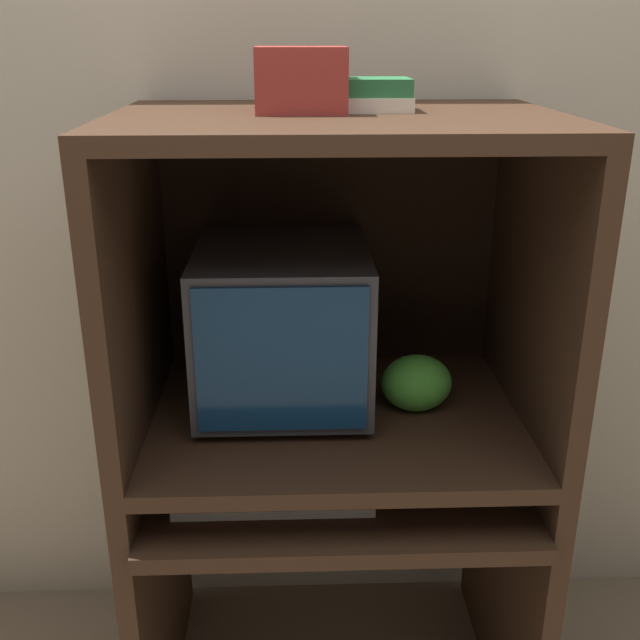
# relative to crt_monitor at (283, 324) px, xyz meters

# --- Properties ---
(wall_back) EXTENTS (6.00, 0.06, 2.60)m
(wall_back) POSITION_rel_crt_monitor_xyz_m (0.12, 0.32, 0.30)
(wall_back) COLOR #B2A893
(wall_back) RESTS_ON ground_plane
(desk_base) EXTENTS (0.91, 0.68, 0.68)m
(desk_base) POSITION_rel_crt_monitor_xyz_m (0.12, -0.11, -0.58)
(desk_base) COLOR #382316
(desk_base) RESTS_ON ground_plane
(desk_monitor_shelf) EXTENTS (0.91, 0.66, 0.13)m
(desk_monitor_shelf) POSITION_rel_crt_monitor_xyz_m (0.12, -0.07, -0.22)
(desk_monitor_shelf) COLOR #382316
(desk_monitor_shelf) RESTS_ON desk_base
(hutch_upper) EXTENTS (0.91, 0.66, 0.67)m
(hutch_upper) POSITION_rel_crt_monitor_xyz_m (0.12, -0.03, 0.24)
(hutch_upper) COLOR #382316
(hutch_upper) RESTS_ON desk_monitor_shelf
(crt_monitor) EXTENTS (0.39, 0.44, 0.37)m
(crt_monitor) POSITION_rel_crt_monitor_xyz_m (0.00, 0.00, 0.00)
(crt_monitor) COLOR #333338
(crt_monitor) RESTS_ON desk_monitor_shelf
(keyboard) EXTENTS (0.43, 0.16, 0.03)m
(keyboard) POSITION_rel_crt_monitor_xyz_m (-0.02, -0.22, -0.31)
(keyboard) COLOR beige
(keyboard) RESTS_ON desk_base
(mouse) EXTENTS (0.07, 0.05, 0.03)m
(mouse) POSITION_rel_crt_monitor_xyz_m (0.24, -0.22, -0.30)
(mouse) COLOR black
(mouse) RESTS_ON desk_base
(snack_bag) EXTENTS (0.16, 0.12, 0.13)m
(snack_bag) POSITION_rel_crt_monitor_xyz_m (0.31, -0.06, -0.13)
(snack_bag) COLOR green
(snack_bag) RESTS_ON desk_monitor_shelf
(book_stack) EXTENTS (0.20, 0.13, 0.06)m
(book_stack) POSITION_rel_crt_monitor_xyz_m (0.18, -0.02, 0.51)
(book_stack) COLOR beige
(book_stack) RESTS_ON hutch_upper
(storage_box) EXTENTS (0.18, 0.15, 0.13)m
(storage_box) POSITION_rel_crt_monitor_xyz_m (0.05, -0.05, 0.54)
(storage_box) COLOR maroon
(storage_box) RESTS_ON hutch_upper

